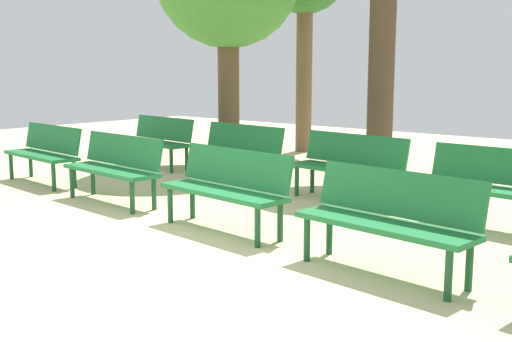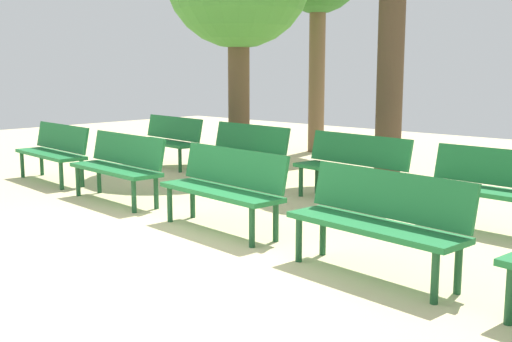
% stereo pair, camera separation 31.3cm
% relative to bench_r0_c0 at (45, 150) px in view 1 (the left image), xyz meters
% --- Properties ---
extents(ground_plane, '(24.97, 24.97, 0.00)m').
position_rel_bench_r0_c0_xyz_m(ground_plane, '(3.88, -1.90, -0.50)').
color(ground_plane, beige).
extents(bench_r0_c0, '(1.64, 0.62, 0.87)m').
position_rel_bench_r0_c0_xyz_m(bench_r0_c0, '(0.00, 0.00, 0.00)').
color(bench_r0_c0, '#1E7238').
rests_on(bench_r0_c0, ground_plane).
extents(bench_r0_c1, '(1.63, 0.59, 0.87)m').
position_rel_bench_r0_c0_xyz_m(bench_r0_c1, '(1.97, -0.19, 0.00)').
color(bench_r0_c1, '#1E7238').
rests_on(bench_r0_c1, ground_plane).
extents(bench_r0_c2, '(1.64, 0.62, 0.87)m').
position_rel_bench_r0_c0_xyz_m(bench_r0_c2, '(4.04, -0.29, 0.00)').
color(bench_r0_c2, '#1E7238').
rests_on(bench_r0_c2, ground_plane).
extents(bench_r0_c3, '(1.64, 0.62, 0.87)m').
position_rel_bench_r0_c0_xyz_m(bench_r0_c3, '(6.06, -0.46, 0.00)').
color(bench_r0_c3, '#1E7238').
rests_on(bench_r0_c3, ground_plane).
extents(bench_r1_c0, '(1.64, 0.64, 0.87)m').
position_rel_bench_r0_c0_xyz_m(bench_r1_c0, '(0.07, 2.17, 0.00)').
color(bench_r1_c0, '#1E7238').
rests_on(bench_r1_c0, ground_plane).
extents(bench_r1_c1, '(1.63, 0.61, 0.87)m').
position_rel_bench_r0_c0_xyz_m(bench_r1_c1, '(2.16, 1.96, 0.00)').
color(bench_r1_c1, '#1E7238').
rests_on(bench_r1_c1, ground_plane).
extents(bench_r1_c2, '(1.64, 0.63, 0.87)m').
position_rel_bench_r0_c0_xyz_m(bench_r1_c2, '(4.21, 1.85, 0.00)').
color(bench_r1_c2, '#1E7238').
rests_on(bench_r1_c2, ground_plane).
extents(bench_r1_c3, '(1.62, 0.57, 0.87)m').
position_rel_bench_r0_c0_xyz_m(bench_r1_c3, '(6.20, 1.64, 0.00)').
color(bench_r1_c3, '#1E7238').
rests_on(bench_r1_c3, ground_plane).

